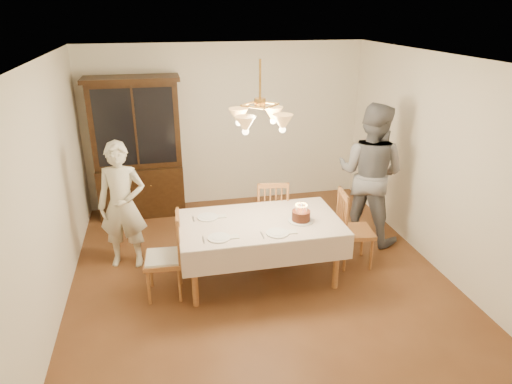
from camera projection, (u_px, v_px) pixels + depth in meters
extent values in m
plane|color=#563018|center=(259.00, 276.00, 5.64)|extent=(5.00, 5.00, 0.00)
plane|color=white|center=(260.00, 59.00, 4.66)|extent=(5.00, 5.00, 0.00)
plane|color=silver|center=(226.00, 126.00, 7.41)|extent=(4.50, 0.00, 4.50)
plane|color=silver|center=(347.00, 313.00, 2.89)|extent=(4.50, 0.00, 4.50)
plane|color=silver|center=(47.00, 194.00, 4.70)|extent=(0.00, 5.00, 5.00)
plane|color=silver|center=(438.00, 164.00, 5.59)|extent=(0.00, 5.00, 5.00)
cube|color=brown|center=(260.00, 223.00, 5.36)|extent=(1.80, 1.00, 0.04)
cube|color=beige|center=(260.00, 222.00, 5.35)|extent=(1.90, 1.10, 0.01)
cylinder|color=brown|center=(195.00, 278.00, 4.96)|extent=(0.07, 0.07, 0.71)
cylinder|color=brown|center=(336.00, 261.00, 5.29)|extent=(0.07, 0.07, 0.71)
cylinder|color=brown|center=(189.00, 242.00, 5.72)|extent=(0.07, 0.07, 0.71)
cylinder|color=brown|center=(313.00, 229.00, 6.05)|extent=(0.07, 0.07, 0.71)
cube|color=black|center=(142.00, 190.00, 7.23)|extent=(1.30, 0.50, 0.80)
cube|color=black|center=(135.00, 124.00, 6.87)|extent=(1.30, 0.40, 1.30)
cube|color=black|center=(135.00, 127.00, 6.69)|extent=(1.14, 0.01, 1.14)
cube|color=black|center=(131.00, 79.00, 6.57)|extent=(1.38, 0.54, 0.06)
cube|color=brown|center=(271.00, 216.00, 6.20)|extent=(0.50, 0.48, 0.05)
cube|color=brown|center=(273.00, 186.00, 5.83)|extent=(0.40, 0.09, 0.06)
cylinder|color=brown|center=(283.00, 226.00, 6.46)|extent=(0.04, 0.04, 0.43)
cylinder|color=brown|center=(257.00, 226.00, 6.44)|extent=(0.04, 0.04, 0.43)
cylinder|color=brown|center=(286.00, 237.00, 6.15)|extent=(0.04, 0.04, 0.43)
cylinder|color=brown|center=(259.00, 238.00, 6.13)|extent=(0.04, 0.04, 0.43)
cube|color=brown|center=(163.00, 260.00, 5.14)|extent=(0.45, 0.47, 0.05)
cube|color=brown|center=(177.00, 217.00, 4.97)|extent=(0.06, 0.40, 0.06)
cylinder|color=brown|center=(151.00, 270.00, 5.37)|extent=(0.04, 0.04, 0.43)
cylinder|color=brown|center=(149.00, 288.00, 5.04)|extent=(0.04, 0.04, 0.43)
cylinder|color=brown|center=(180.00, 268.00, 5.42)|extent=(0.04, 0.04, 0.43)
cylinder|color=brown|center=(180.00, 285.00, 5.09)|extent=(0.04, 0.04, 0.43)
cube|color=beige|center=(163.00, 257.00, 5.12)|extent=(0.40, 0.42, 0.03)
cube|color=brown|center=(355.00, 232.00, 5.77)|extent=(0.47, 0.48, 0.05)
cube|color=brown|center=(344.00, 194.00, 5.56)|extent=(0.08, 0.40, 0.06)
cylinder|color=brown|center=(371.00, 254.00, 5.71)|extent=(0.04, 0.04, 0.43)
cylinder|color=brown|center=(362.00, 241.00, 6.05)|extent=(0.04, 0.04, 0.43)
cylinder|color=brown|center=(345.00, 256.00, 5.68)|extent=(0.04, 0.04, 0.43)
cylinder|color=brown|center=(337.00, 242.00, 6.01)|extent=(0.04, 0.04, 0.43)
imported|color=beige|center=(122.00, 206.00, 5.63)|extent=(0.65, 0.49, 1.63)
imported|color=slate|center=(370.00, 174.00, 6.24)|extent=(1.19, 1.19, 1.95)
cylinder|color=white|center=(301.00, 220.00, 5.36)|extent=(0.30, 0.30, 0.01)
cylinder|color=#36160C|center=(301.00, 215.00, 5.33)|extent=(0.21, 0.21, 0.12)
cylinder|color=#598CD8|center=(307.00, 208.00, 5.31)|extent=(0.01, 0.01, 0.07)
sphere|color=#FFB23F|center=(307.00, 205.00, 5.29)|extent=(0.01, 0.01, 0.01)
cylinder|color=pink|center=(305.00, 207.00, 5.33)|extent=(0.01, 0.01, 0.07)
sphere|color=#FFB23F|center=(306.00, 204.00, 5.31)|extent=(0.01, 0.01, 0.01)
cylinder|color=#EACC66|center=(304.00, 206.00, 5.35)|extent=(0.01, 0.01, 0.07)
sphere|color=#FFB23F|center=(304.00, 203.00, 5.33)|extent=(0.01, 0.01, 0.01)
cylinder|color=#598CD8|center=(302.00, 206.00, 5.35)|extent=(0.01, 0.01, 0.07)
sphere|color=#FFB23F|center=(302.00, 203.00, 5.34)|extent=(0.01, 0.01, 0.01)
cylinder|color=pink|center=(300.00, 206.00, 5.35)|extent=(0.01, 0.01, 0.07)
sphere|color=#FFB23F|center=(300.00, 203.00, 5.34)|extent=(0.01, 0.01, 0.01)
cylinder|color=#EACC66|center=(298.00, 206.00, 5.34)|extent=(0.01, 0.01, 0.07)
sphere|color=#FFB23F|center=(298.00, 203.00, 5.33)|extent=(0.01, 0.01, 0.01)
cylinder|color=#598CD8|center=(296.00, 207.00, 5.33)|extent=(0.01, 0.01, 0.07)
sphere|color=#FFB23F|center=(296.00, 204.00, 5.31)|extent=(0.01, 0.01, 0.01)
cylinder|color=pink|center=(296.00, 208.00, 5.31)|extent=(0.01, 0.01, 0.07)
sphere|color=#FFB23F|center=(296.00, 205.00, 5.29)|extent=(0.01, 0.01, 0.01)
cylinder|color=#EACC66|center=(296.00, 209.00, 5.28)|extent=(0.01, 0.01, 0.07)
sphere|color=#FFB23F|center=(296.00, 205.00, 5.27)|extent=(0.01, 0.01, 0.01)
cylinder|color=#598CD8|center=(297.00, 209.00, 5.26)|extent=(0.01, 0.01, 0.07)
sphere|color=#FFB23F|center=(297.00, 206.00, 5.25)|extent=(0.01, 0.01, 0.01)
cylinder|color=pink|center=(299.00, 210.00, 5.25)|extent=(0.01, 0.01, 0.07)
sphere|color=#FFB23F|center=(299.00, 207.00, 5.23)|extent=(0.01, 0.01, 0.01)
cylinder|color=#EACC66|center=(301.00, 210.00, 5.24)|extent=(0.01, 0.01, 0.07)
sphere|color=#FFB23F|center=(301.00, 207.00, 5.22)|extent=(0.01, 0.01, 0.01)
cylinder|color=#598CD8|center=(303.00, 210.00, 5.24)|extent=(0.01, 0.01, 0.07)
sphere|color=#FFB23F|center=(303.00, 207.00, 5.22)|extent=(0.01, 0.01, 0.01)
cylinder|color=pink|center=(305.00, 210.00, 5.25)|extent=(0.01, 0.01, 0.07)
sphere|color=#FFB23F|center=(305.00, 207.00, 5.23)|extent=(0.01, 0.01, 0.01)
cylinder|color=#EACC66|center=(306.00, 209.00, 5.26)|extent=(0.01, 0.01, 0.07)
sphere|color=#FFB23F|center=(306.00, 206.00, 5.25)|extent=(0.01, 0.01, 0.01)
cylinder|color=#598CD8|center=(307.00, 209.00, 5.29)|extent=(0.01, 0.01, 0.07)
sphere|color=#FFB23F|center=(307.00, 205.00, 5.27)|extent=(0.01, 0.01, 0.01)
cylinder|color=white|center=(219.00, 238.00, 4.95)|extent=(0.25, 0.25, 0.02)
cube|color=silver|center=(203.00, 240.00, 4.92)|extent=(0.01, 0.16, 0.01)
cube|color=beige|center=(234.00, 236.00, 4.99)|extent=(0.10, 0.10, 0.01)
cylinder|color=white|center=(277.00, 233.00, 5.06)|extent=(0.25, 0.25, 0.02)
cube|color=silver|center=(262.00, 235.00, 5.02)|extent=(0.01, 0.16, 0.01)
cube|color=beige|center=(292.00, 232.00, 5.09)|extent=(0.10, 0.10, 0.01)
cylinder|color=white|center=(208.00, 217.00, 5.44)|extent=(0.25, 0.25, 0.02)
cube|color=silver|center=(193.00, 219.00, 5.40)|extent=(0.01, 0.16, 0.01)
cube|color=beige|center=(222.00, 216.00, 5.47)|extent=(0.10, 0.10, 0.01)
cylinder|color=#BF8C3F|center=(260.00, 79.00, 4.73)|extent=(0.02, 0.02, 0.40)
cylinder|color=#BF8C3F|center=(260.00, 103.00, 4.83)|extent=(0.12, 0.12, 0.10)
cone|color=#D8994C|center=(273.00, 115.00, 5.11)|extent=(0.22, 0.22, 0.18)
sphere|color=#FFD899|center=(273.00, 121.00, 5.14)|extent=(0.07, 0.07, 0.07)
cone|color=#D8994C|center=(239.00, 117.00, 5.03)|extent=(0.22, 0.22, 0.18)
sphere|color=#FFD899|center=(239.00, 123.00, 5.06)|extent=(0.07, 0.07, 0.07)
cone|color=#D8994C|center=(245.00, 125.00, 4.68)|extent=(0.22, 0.22, 0.18)
sphere|color=#FFD899|center=(245.00, 132.00, 4.70)|extent=(0.07, 0.07, 0.07)
cone|color=#D8994C|center=(283.00, 123.00, 4.75)|extent=(0.22, 0.22, 0.18)
sphere|color=#FFD899|center=(282.00, 130.00, 4.78)|extent=(0.07, 0.07, 0.07)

